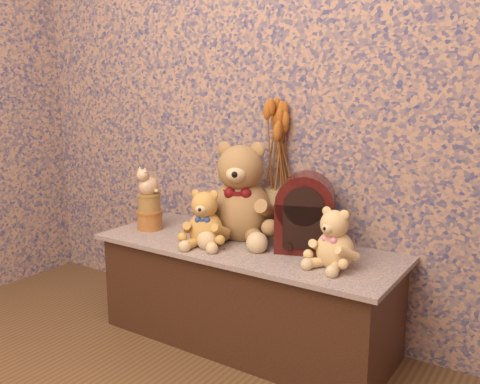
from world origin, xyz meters
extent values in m
cube|color=navy|center=(0.00, 1.50, 1.30)|extent=(3.00, 0.10, 2.60)
cube|color=#384B73|center=(0.00, 1.25, 0.22)|extent=(1.33, 0.52, 0.45)
cylinder|color=tan|center=(0.05, 1.45, 0.56)|extent=(0.15, 0.15, 0.22)
cylinder|color=gold|center=(-0.52, 1.21, 0.49)|extent=(0.15, 0.15, 0.09)
cylinder|color=tan|center=(-0.52, 1.21, 0.57)|extent=(0.14, 0.14, 0.08)
camera|label=1|loc=(1.15, -0.54, 1.12)|focal=38.70mm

